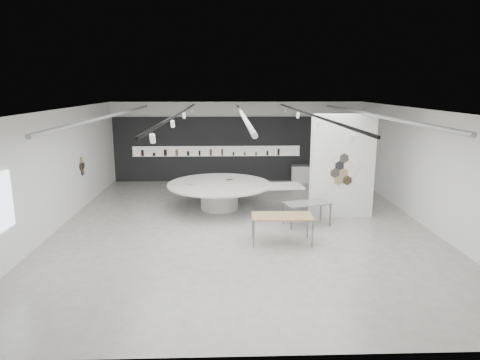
{
  "coord_description": "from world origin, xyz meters",
  "views": [
    {
      "loc": [
        -0.54,
        -13.5,
        4.54
      ],
      "look_at": [
        -0.06,
        1.2,
        1.29
      ],
      "focal_mm": 32.0,
      "sensor_mm": 36.0,
      "label": 1
    }
  ],
  "objects_px": {
    "sample_table_wood": "(282,218)",
    "sample_table_stone": "(307,205)",
    "display_island": "(222,192)",
    "kitchen_counter": "(306,174)",
    "partition_column": "(342,166)"
  },
  "relations": [
    {
      "from": "display_island",
      "to": "kitchen_counter",
      "type": "distance_m",
      "value": 6.05
    },
    {
      "from": "display_island",
      "to": "sample_table_stone",
      "type": "bearing_deg",
      "value": -39.58
    },
    {
      "from": "display_island",
      "to": "sample_table_wood",
      "type": "relative_size",
      "value": 2.9
    },
    {
      "from": "display_island",
      "to": "sample_table_stone",
      "type": "distance_m",
      "value": 3.47
    },
    {
      "from": "sample_table_stone",
      "to": "sample_table_wood",
      "type": "bearing_deg",
      "value": -123.04
    },
    {
      "from": "partition_column",
      "to": "sample_table_wood",
      "type": "xyz_separation_m",
      "value": [
        -2.42,
        -2.57,
        -1.03
      ]
    },
    {
      "from": "partition_column",
      "to": "sample_table_stone",
      "type": "xyz_separation_m",
      "value": [
        -1.38,
        -0.96,
        -1.1
      ]
    },
    {
      "from": "partition_column",
      "to": "kitchen_counter",
      "type": "relative_size",
      "value": 2.45
    },
    {
      "from": "sample_table_wood",
      "to": "kitchen_counter",
      "type": "height_order",
      "value": "kitchen_counter"
    },
    {
      "from": "sample_table_wood",
      "to": "sample_table_stone",
      "type": "xyz_separation_m",
      "value": [
        1.05,
        1.61,
        -0.07
      ]
    },
    {
      "from": "display_island",
      "to": "sample_table_stone",
      "type": "xyz_separation_m",
      "value": [
        2.85,
        -1.98,
        0.06
      ]
    },
    {
      "from": "partition_column",
      "to": "display_island",
      "type": "bearing_deg",
      "value": 166.47
    },
    {
      "from": "partition_column",
      "to": "kitchen_counter",
      "type": "bearing_deg",
      "value": 91.97
    },
    {
      "from": "sample_table_wood",
      "to": "sample_table_stone",
      "type": "bearing_deg",
      "value": 56.96
    },
    {
      "from": "sample_table_wood",
      "to": "sample_table_stone",
      "type": "distance_m",
      "value": 1.92
    }
  ]
}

